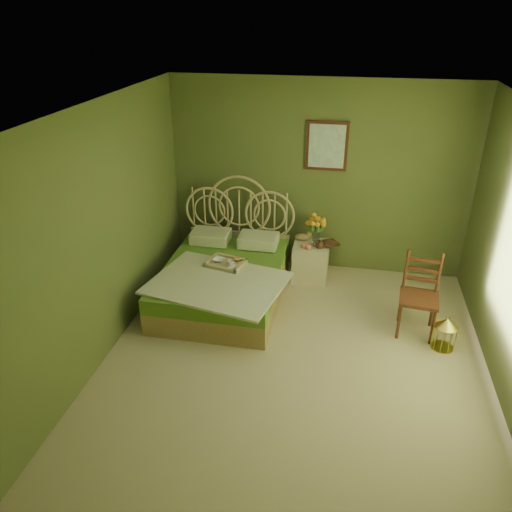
% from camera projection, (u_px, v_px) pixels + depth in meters
% --- Properties ---
extents(floor, '(4.50, 4.50, 0.00)m').
position_uv_depth(floor, '(294.00, 361.00, 5.30)').
color(floor, tan).
rests_on(floor, ground).
extents(ceiling, '(4.50, 4.50, 0.00)m').
position_uv_depth(ceiling, '(305.00, 111.00, 4.12)').
color(ceiling, silver).
rests_on(ceiling, wall_back).
extents(wall_back, '(4.00, 0.00, 4.00)m').
position_uv_depth(wall_back, '(318.00, 178.00, 6.68)').
color(wall_back, '#5E6937').
rests_on(wall_back, floor).
extents(wall_left, '(0.00, 4.50, 4.50)m').
position_uv_depth(wall_left, '(102.00, 235.00, 5.05)').
color(wall_left, '#5E6937').
rests_on(wall_left, floor).
extents(wall_art, '(0.54, 0.04, 0.64)m').
position_uv_depth(wall_art, '(327.00, 146.00, 6.43)').
color(wall_art, '#3E2111').
rests_on(wall_art, wall_back).
extents(bed, '(1.70, 2.14, 1.33)m').
position_uv_depth(bed, '(224.00, 277.00, 6.33)').
color(bed, tan).
rests_on(bed, floor).
extents(nightstand, '(0.47, 0.48, 0.95)m').
position_uv_depth(nightstand, '(311.00, 255.00, 6.76)').
color(nightstand, beige).
rests_on(nightstand, floor).
extents(chair, '(0.46, 0.46, 0.95)m').
position_uv_depth(chair, '(419.00, 289.00, 5.61)').
color(chair, '#3E2111').
rests_on(chair, floor).
extents(birdcage, '(0.25, 0.25, 0.38)m').
position_uv_depth(birdcage, '(445.00, 334.00, 5.43)').
color(birdcage, gold).
rests_on(birdcage, floor).
extents(book_lower, '(0.26, 0.29, 0.02)m').
position_uv_depth(book_lower, '(325.00, 244.00, 6.66)').
color(book_lower, '#381E0F').
rests_on(book_lower, nightstand).
extents(book_upper, '(0.23, 0.26, 0.02)m').
position_uv_depth(book_upper, '(325.00, 243.00, 6.65)').
color(book_upper, '#472819').
rests_on(book_upper, nightstand).
extents(cereal_bowl, '(0.18, 0.18, 0.04)m').
position_uv_depth(cereal_bowl, '(219.00, 260.00, 6.23)').
color(cereal_bowl, white).
rests_on(cereal_bowl, bed).
extents(coffee_cup, '(0.09, 0.09, 0.08)m').
position_uv_depth(coffee_cup, '(231.00, 264.00, 6.10)').
color(coffee_cup, white).
rests_on(coffee_cup, bed).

